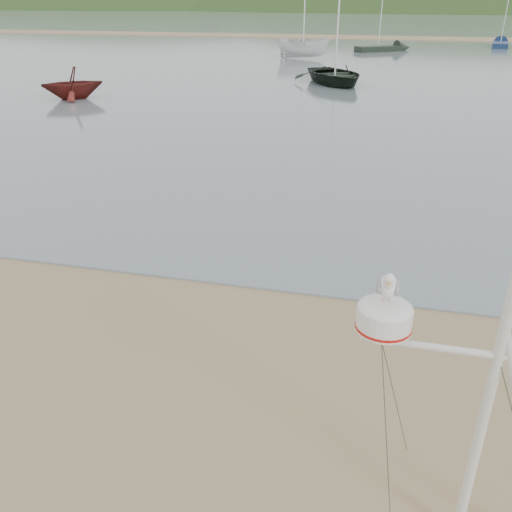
% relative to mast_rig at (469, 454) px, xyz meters
% --- Properties ---
extents(ground, '(560.00, 560.00, 0.00)m').
position_rel_mast_rig_xyz_m(ground, '(-5.14, 0.51, -1.13)').
color(ground, '#89724F').
rests_on(ground, ground).
extents(water, '(560.00, 256.00, 0.04)m').
position_rel_mast_rig_xyz_m(water, '(-5.14, 132.51, -1.11)').
color(water, slate).
rests_on(water, ground).
extents(sandbar, '(560.00, 7.00, 0.07)m').
position_rel_mast_rig_xyz_m(sandbar, '(-5.14, 70.51, -1.06)').
color(sandbar, '#89724F').
rests_on(sandbar, water).
extents(hill_ridge, '(620.00, 180.00, 80.00)m').
position_rel_mast_rig_xyz_m(hill_ridge, '(13.37, 235.51, -20.83)').
color(hill_ridge, '#203817').
rests_on(hill_ridge, ground).
extents(mast_rig, '(2.08, 2.22, 4.70)m').
position_rel_mast_rig_xyz_m(mast_rig, '(0.00, 0.00, 0.00)').
color(mast_rig, silver).
rests_on(mast_rig, ground).
extents(boat_dark, '(3.89, 2.93, 5.40)m').
position_rel_mast_rig_xyz_m(boat_dark, '(-4.57, 30.24, 1.60)').
color(boat_dark, black).
rests_on(boat_dark, water).
extents(boat_red, '(2.89, 3.07, 3.05)m').
position_rel_mast_rig_xyz_m(boat_red, '(-17.23, 21.88, 0.43)').
color(boat_red, '#571913').
rests_on(boat_red, water).
extents(boat_white, '(1.90, 1.86, 4.56)m').
position_rel_mast_rig_xyz_m(boat_white, '(-8.80, 44.10, 1.18)').
color(boat_white, silver).
rests_on(boat_white, water).
extents(sailboat_dark_mid, '(5.61, 4.57, 5.88)m').
position_rel_mast_rig_xyz_m(sailboat_dark_mid, '(-1.73, 53.15, -0.83)').
color(sailboat_dark_mid, black).
rests_on(sailboat_dark_mid, ground).
extents(sailboat_blue_far, '(2.40, 6.27, 6.11)m').
position_rel_mast_rig_xyz_m(sailboat_blue_far, '(9.39, 61.41, -0.83)').
color(sailboat_blue_far, '#15294C').
rests_on(sailboat_blue_far, ground).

